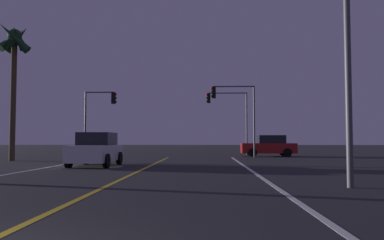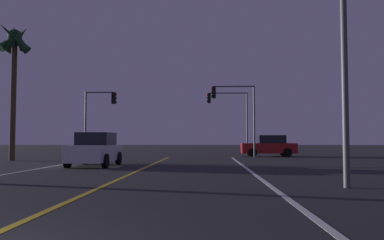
{
  "view_description": "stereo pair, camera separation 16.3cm",
  "coord_description": "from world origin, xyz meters",
  "views": [
    {
      "loc": [
        2.84,
        -3.82,
        1.32
      ],
      "look_at": [
        1.77,
        26.01,
        2.85
      ],
      "focal_mm": 36.41,
      "sensor_mm": 36.0,
      "label": 1
    },
    {
      "loc": [
        3.0,
        -3.82,
        1.32
      ],
      "look_at": [
        1.77,
        26.01,
        2.85
      ],
      "focal_mm": 36.41,
      "sensor_mm": 36.0,
      "label": 2
    }
  ],
  "objects": [
    {
      "name": "lane_edge_right",
      "position": [
        4.79,
        9.77,
        0.0
      ],
      "size": [
        0.16,
        31.54,
        0.01
      ],
      "primitive_type": "cube",
      "color": "silver",
      "rests_on": "ground"
    },
    {
      "name": "lane_center_divider",
      "position": [
        0.0,
        9.77,
        0.0
      ],
      "size": [
        0.16,
        31.54,
        0.01
      ],
      "primitive_type": "cube",
      "color": "gold",
      "rests_on": "ground"
    },
    {
      "name": "traffic_light_near_right",
      "position": [
        4.94,
        26.04,
        4.09
      ],
      "size": [
        3.4,
        0.36,
        5.49
      ],
      "rotation": [
        0.0,
        0.0,
        3.14
      ],
      "color": "#4C4C51",
      "rests_on": "ground"
    },
    {
      "name": "traffic_light_far_right",
      "position": [
        4.79,
        31.54,
        4.21
      ],
      "size": [
        3.75,
        0.36,
        5.64
      ],
      "rotation": [
        0.0,
        0.0,
        3.14
      ],
      "color": "#4C4C51",
      "rests_on": "ground"
    },
    {
      "name": "traffic_light_near_left",
      "position": [
        -5.35,
        26.04,
        3.76
      ],
      "size": [
        2.53,
        0.36,
        5.08
      ],
      "color": "#4C4C51",
      "rests_on": "ground"
    },
    {
      "name": "palm_tree_left_mid",
      "position": [
        -9.52,
        20.54,
        7.08
      ],
      "size": [
        2.19,
        2.16,
        8.92
      ],
      "color": "#473826",
      "rests_on": "ground"
    },
    {
      "name": "car_crossing_side",
      "position": [
        7.9,
        27.66,
        0.82
      ],
      "size": [
        4.3,
        2.02,
        1.7
      ],
      "rotation": [
        0.0,
        0.0,
        3.14
      ],
      "color": "black",
      "rests_on": "ground"
    },
    {
      "name": "car_oncoming",
      "position": [
        -2.72,
        15.74,
        0.82
      ],
      "size": [
        2.02,
        4.3,
        1.7
      ],
      "rotation": [
        0.0,
        0.0,
        -1.57
      ],
      "color": "black",
      "rests_on": "ground"
    },
    {
      "name": "street_lamp_right_near",
      "position": [
        6.42,
        7.17,
        4.95
      ],
      "size": [
        1.88,
        0.44,
        7.8
      ],
      "rotation": [
        0.0,
        0.0,
        3.14
      ],
      "color": "#4C4C51",
      "rests_on": "ground"
    }
  ]
}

